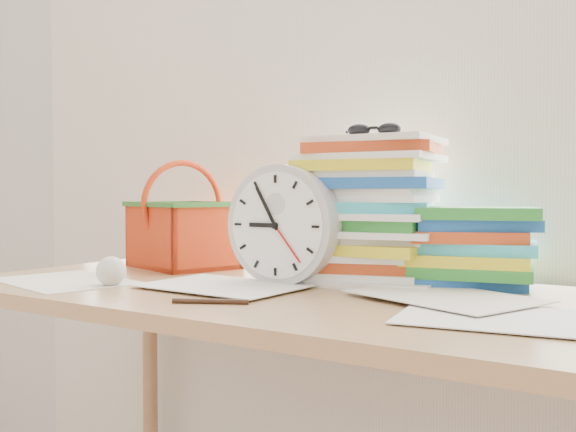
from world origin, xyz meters
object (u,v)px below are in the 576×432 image
Objects in this scene: paper_stack at (366,210)px; book_stack at (470,247)px; desk at (272,323)px; basket at (183,215)px; clock at (283,225)px.

book_stack is (0.22, 0.04, -0.07)m from paper_stack.
basket reaches higher than desk.
basket is at bearing -176.38° from book_stack.
basket reaches higher than book_stack.
book_stack is 1.01× the size of basket.
basket is at bearing 156.51° from desk.
clock is 0.92× the size of book_stack.
desk is 5.07× the size of basket.
paper_stack is at bearing 46.53° from clock.
clock reaches higher than book_stack.
desk is at bearing -147.35° from book_stack.
desk is 0.32m from paper_stack.
basket reaches higher than clock.
clock is 0.93× the size of basket.
paper_stack is 1.16× the size of basket.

